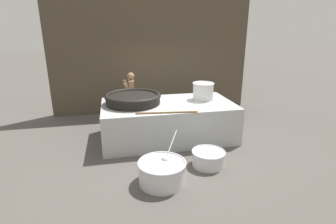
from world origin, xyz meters
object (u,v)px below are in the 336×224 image
at_px(stock_pot, 203,91).
at_px(giant_wok_near, 133,98).
at_px(prep_bowl_meat, 208,157).
at_px(prep_bowl_vegetables, 162,171).
at_px(cook, 131,96).

bearing_deg(stock_pot, giant_wok_near, -179.13).
bearing_deg(prep_bowl_meat, prep_bowl_vegetables, -157.91).
bearing_deg(prep_bowl_vegetables, giant_wok_near, 98.17).
distance_m(cook, prep_bowl_vegetables, 3.56).
xyz_separation_m(giant_wok_near, stock_pot, (1.87, 0.03, 0.10)).
bearing_deg(prep_bowl_meat, giant_wok_near, 128.18).
relative_size(stock_pot, prep_bowl_vegetables, 0.55).
relative_size(cook, prep_bowl_meat, 2.16).
bearing_deg(cook, prep_bowl_vegetables, 95.54).
xyz_separation_m(giant_wok_near, cook, (0.05, 1.29, -0.26)).
distance_m(stock_pot, cook, 2.25).
height_order(giant_wok_near, prep_bowl_vegetables, giant_wok_near).
relative_size(giant_wok_near, stock_pot, 2.45).
bearing_deg(stock_pot, prep_bowl_meat, -104.73).
height_order(stock_pot, prep_bowl_vegetables, stock_pot).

